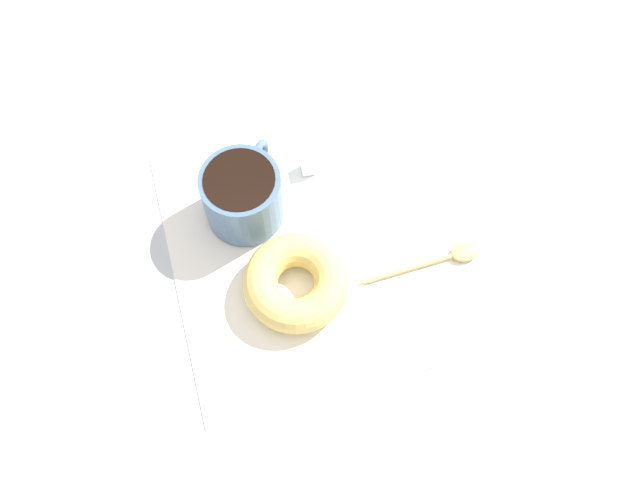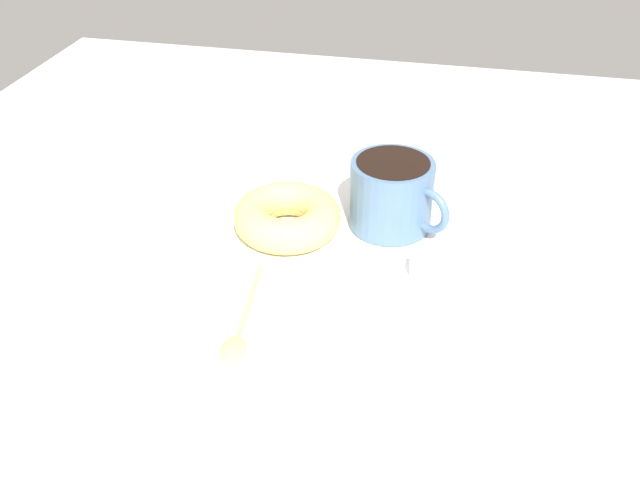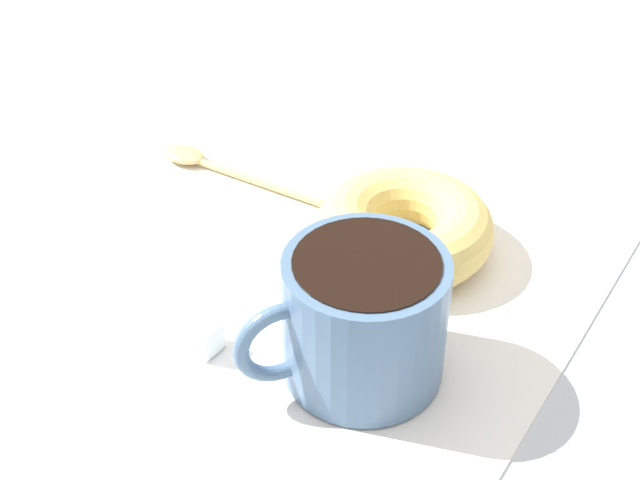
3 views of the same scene
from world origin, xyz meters
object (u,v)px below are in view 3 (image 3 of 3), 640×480
Objects in this scene: coffee_cup at (362,316)px; donut at (405,227)px; sugar_cube at (204,337)px; spoon at (206,163)px.

donut is (-3.93, 11.09, -2.16)cm from coffee_cup.
coffee_cup reaches higher than sugar_cube.
donut reaches higher than sugar_cube.
donut is at bearing 0.00° from spoon.
sugar_cube is (13.44, -15.11, 0.48)cm from spoon.
coffee_cup is 9.92cm from sugar_cube.
spoon is at bearing -180.00° from donut.
sugar_cube is at bearing -106.67° from donut.
donut is at bearing 109.53° from coffee_cup.
donut is 15.82cm from sugar_cube.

